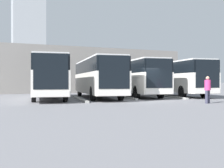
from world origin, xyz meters
TOP-DOWN VIEW (x-y plane):
  - ground_plane at (0.00, 0.00)m, footprint 600.00×600.00m
  - bus_0 at (-6.40, -5.53)m, footprint 4.15×11.69m
  - curb_divider_0 at (-4.27, -3.84)m, footprint 1.34×7.38m
  - bus_1 at (-2.13, -6.12)m, footprint 4.15×11.69m
  - curb_divider_1 at (-0.00, -4.42)m, footprint 1.34×7.38m
  - bus_2 at (2.14, -5.11)m, footprint 4.15×11.69m
  - curb_divider_2 at (4.27, -3.42)m, footprint 1.34×7.38m
  - bus_3 at (6.40, -5.43)m, footprint 4.15×11.69m
  - pedestrian at (-2.46, 3.54)m, footprint 0.50×0.50m
  - station_building at (0.00, -22.33)m, footprint 29.39×14.73m
  - office_tower at (-9.48, -159.76)m, footprint 18.56×18.56m

SIDE VIEW (x-z plane):
  - ground_plane at x=0.00m, z-range 0.00..0.00m
  - curb_divider_0 at x=-4.27m, z-range 0.00..0.15m
  - curb_divider_1 at x=0.00m, z-range 0.00..0.15m
  - curb_divider_2 at x=4.27m, z-range 0.00..0.15m
  - pedestrian at x=-2.46m, z-range 0.07..1.87m
  - bus_0 at x=-6.40m, z-range 0.19..3.57m
  - bus_1 at x=-2.13m, z-range 0.19..3.57m
  - bus_2 at x=2.14m, z-range 0.19..3.57m
  - bus_3 at x=6.40m, z-range 0.19..3.57m
  - station_building at x=0.00m, z-range 0.03..5.99m
  - office_tower at x=-9.48m, z-range -0.60..75.07m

